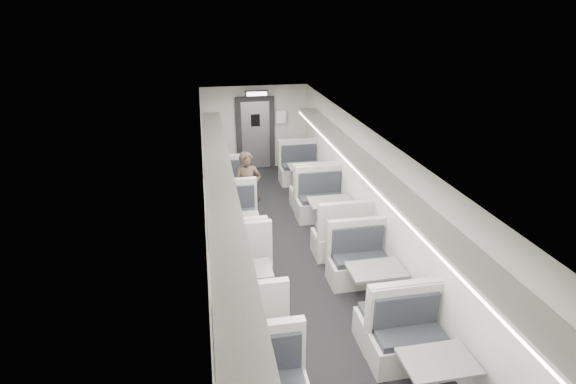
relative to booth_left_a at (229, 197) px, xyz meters
name	(u,v)px	position (x,y,z in m)	size (l,w,h in m)	color
room	(299,217)	(1.00, -3.07, 0.84)	(3.24, 12.24, 2.64)	black
booth_left_a	(229,197)	(0.00, 0.00, 0.00)	(0.99, 2.00, 1.07)	#B8B7AD
booth_left_b	(236,236)	(0.00, -2.04, 0.03)	(1.08, 2.20, 1.18)	#B8B7AD
booth_left_c	(245,288)	(0.00, -3.75, 0.01)	(1.03, 2.09, 1.12)	#B8B7AD
booth_right_a	(306,179)	(2.00, 0.67, 0.03)	(1.07, 2.16, 1.16)	#B8B7AD
booth_right_b	(331,217)	(2.00, -1.59, 0.04)	(1.09, 2.21, 1.18)	#B8B7AD
booth_right_c	(375,288)	(2.00, -4.12, 0.01)	(1.02, 2.08, 1.11)	#B8B7AD
booth_right_d	(435,383)	(2.00, -6.06, 0.01)	(1.01, 2.04, 1.09)	#B8B7AD
passenger	(248,188)	(0.39, -0.70, 0.45)	(0.59, 0.39, 1.62)	black
window_a	(204,153)	(-0.49, 0.33, 0.99)	(0.02, 1.18, 0.84)	black
window_b	(206,188)	(-0.49, -1.87, 0.99)	(0.02, 1.18, 0.84)	black
window_c	(209,246)	(-0.49, -4.07, 0.99)	(0.02, 1.18, 0.84)	black
window_d	(216,359)	(-0.49, -6.27, 0.99)	(0.02, 1.18, 0.84)	black
luggage_rack_left	(222,189)	(-0.24, -3.37, 1.56)	(0.46, 10.40, 0.09)	#B8B7AD
luggage_rack_right	(379,178)	(2.24, -3.37, 1.56)	(0.46, 10.40, 0.09)	#B8B7AD
vestibule_door	(256,134)	(1.00, 2.86, 0.68)	(1.10, 0.13, 2.10)	black
exit_sign	(257,93)	(1.00, 2.38, 1.92)	(0.62, 0.12, 0.16)	black
wall_notice	(281,117)	(1.75, 2.85, 1.14)	(0.32, 0.02, 0.40)	white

